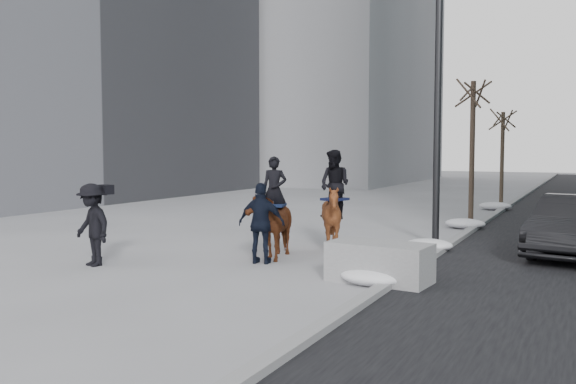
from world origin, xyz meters
The scene contains 12 objects.
ground centered at (0.00, 0.00, 0.00)m, with size 120.00×120.00×0.00m, color gray.
curb centered at (3.00, 10.00, 0.06)m, with size 0.25×90.00×0.12m, color gray.
planter centered at (2.73, -0.43, 0.37)m, with size 1.86×0.93×0.74m, color gray.
car_near centered at (5.88, 4.37, 0.70)m, with size 1.48×4.24×1.40m, color black.
tree_near centered at (2.40, 10.85, 2.70)m, with size 1.20×1.20×5.39m, color #372820, non-canonical shape.
tree_far centered at (2.40, 18.74, 2.34)m, with size 1.20×1.20×4.69m, color #382F21, non-canonical shape.
mounted_left centered at (-0.33, 1.02, 0.86)m, with size 1.29×1.95×2.32m.
mounted_right centered at (0.65, 2.33, 0.99)m, with size 1.66×1.77×2.47m.
feeder centered at (-0.15, 0.22, 0.88)m, with size 1.10×0.96×1.75m.
camera_crew centered at (-3.22, -1.62, 0.89)m, with size 1.28×0.96×1.75m.
lamppost centered at (2.60, 4.49, 4.99)m, with size 0.25×1.53×9.09m.
snow_piles centered at (2.70, 6.97, 0.16)m, with size 1.30×16.24×0.33m.
Camera 1 is at (6.23, -11.21, 2.47)m, focal length 38.00 mm.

